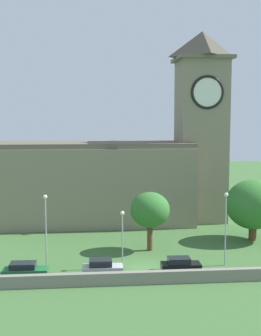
{
  "coord_description": "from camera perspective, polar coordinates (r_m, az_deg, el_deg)",
  "views": [
    {
      "loc": [
        -6.18,
        -47.54,
        15.91
      ],
      "look_at": [
        -0.87,
        8.68,
        9.72
      ],
      "focal_mm": 49.93,
      "sensor_mm": 36.0,
      "label": 1
    }
  ],
  "objects": [
    {
      "name": "car_silver",
      "position": [
        47.58,
        -3.49,
        -12.11
      ],
      "size": [
        4.04,
        2.1,
        1.84
      ],
      "color": "silver",
      "rests_on": "ground"
    },
    {
      "name": "ground_plane",
      "position": [
        64.83,
        0.24,
        -7.95
      ],
      "size": [
        200.0,
        200.0,
        0.0
      ],
      "primitive_type": "plane",
      "color": "#3D6633"
    },
    {
      "name": "car_black",
      "position": [
        49.0,
        6.1,
        -11.71
      ],
      "size": [
        4.1,
        2.16,
        1.63
      ],
      "color": "black",
      "rests_on": "ground"
    },
    {
      "name": "quay_barrier",
      "position": [
        45.92,
        2.72,
        -13.2
      ],
      "size": [
        50.77,
        0.7,
        1.23
      ],
      "primitive_type": "cube",
      "color": "gray",
      "rests_on": "ground"
    },
    {
      "name": "tree_riverside_west",
      "position": [
        62.22,
        14.76,
        -4.32
      ],
      "size": [
        7.12,
        7.12,
        7.93
      ],
      "color": "brown",
      "rests_on": "ground"
    },
    {
      "name": "church",
      "position": [
        70.69,
        -1.11,
        0.07
      ],
      "size": [
        35.28,
        11.69,
        28.64
      ],
      "color": "gray",
      "rests_on": "ground"
    },
    {
      "name": "streetlamp_east_mid",
      "position": [
        51.02,
        11.55,
        -5.98
      ],
      "size": [
        0.44,
        0.44,
        7.93
      ],
      "color": "#9EA0A5",
      "rests_on": "ground"
    },
    {
      "name": "streetlamp_central",
      "position": [
        49.5,
        -1.0,
        -7.48
      ],
      "size": [
        0.44,
        0.44,
        6.1
      ],
      "color": "#9EA0A5",
      "rests_on": "ground"
    },
    {
      "name": "tree_riverside_east",
      "position": [
        55.67,
        2.39,
        -5.16
      ],
      "size": [
        4.7,
        4.7,
        7.05
      ],
      "color": "brown",
      "rests_on": "ground"
    },
    {
      "name": "car_green",
      "position": [
        48.28,
        -12.79,
        -12.1
      ],
      "size": [
        4.54,
        2.25,
        1.64
      ],
      "color": "#1E6B38",
      "rests_on": "ground"
    },
    {
      "name": "streetlamp_west_mid",
      "position": [
        49.64,
        -10.32,
        -6.32
      ],
      "size": [
        0.44,
        0.44,
        7.9
      ],
      "color": "#9EA0A5",
      "rests_on": "ground"
    }
  ]
}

